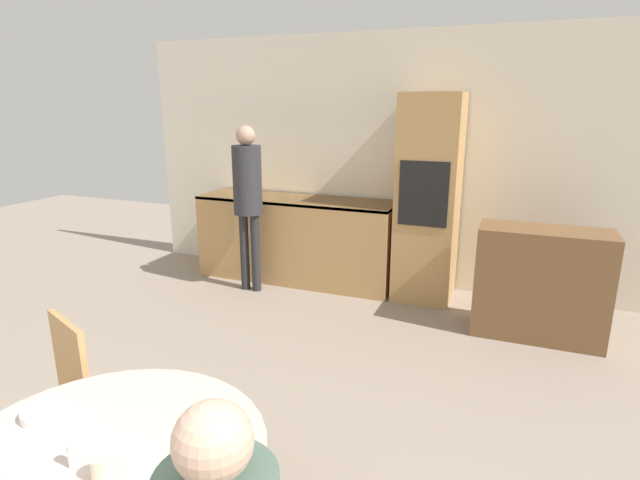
{
  "coord_description": "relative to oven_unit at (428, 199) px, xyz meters",
  "views": [
    {
      "loc": [
        1.04,
        0.23,
        1.9
      ],
      "look_at": [
        -0.06,
        3.01,
        1.08
      ],
      "focal_mm": 28.0,
      "sensor_mm": 36.0,
      "label": 1
    }
  ],
  "objects": [
    {
      "name": "bowl_near",
      "position": [
        -0.82,
        -3.65,
        -0.25
      ],
      "size": [
        0.18,
        0.18,
        0.04
      ],
      "color": "silver",
      "rests_on": "dining_table"
    },
    {
      "name": "chair_far_left",
      "position": [
        -1.19,
        -3.33,
        -0.5
      ],
      "size": [
        0.52,
        0.52,
        0.9
      ],
      "rotation": [
        0.0,
        0.0,
        5.89
      ],
      "color": "tan",
      "rests_on": "ground_plane"
    },
    {
      "name": "oven_unit",
      "position": [
        0.0,
        0.0,
        0.0
      ],
      "size": [
        0.56,
        0.59,
        2.0
      ],
      "color": "tan",
      "rests_on": "ground_plane"
    },
    {
      "name": "cup",
      "position": [
        -0.36,
        -3.83,
        -0.23
      ],
      "size": [
        0.06,
        0.06,
        0.09
      ],
      "color": "beige",
      "rests_on": "dining_table"
    },
    {
      "name": "salt_shaker",
      "position": [
        -0.5,
        -3.82,
        -0.23
      ],
      "size": [
        0.03,
        0.03,
        0.09
      ],
      "color": "white",
      "rests_on": "dining_table"
    },
    {
      "name": "wall_back",
      "position": [
        -0.26,
        0.34,
        0.3
      ],
      "size": [
        6.15,
        0.05,
        2.6
      ],
      "color": "silver",
      "rests_on": "ground_plane"
    },
    {
      "name": "kitchen_counter",
      "position": [
        -1.4,
        -0.01,
        -0.53
      ],
      "size": [
        2.17,
        0.6,
        0.91
      ],
      "color": "tan",
      "rests_on": "ground_plane"
    },
    {
      "name": "person_standing",
      "position": [
        -1.72,
        -0.49,
        0.07
      ],
      "size": [
        0.29,
        0.29,
        1.69
      ],
      "color": "#262628",
      "rests_on": "ground_plane"
    },
    {
      "name": "sideboard",
      "position": [
        1.04,
        -0.55,
        -0.54
      ],
      "size": [
        1.03,
        0.45,
        0.93
      ],
      "color": "brown",
      "rests_on": "ground_plane"
    }
  ]
}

